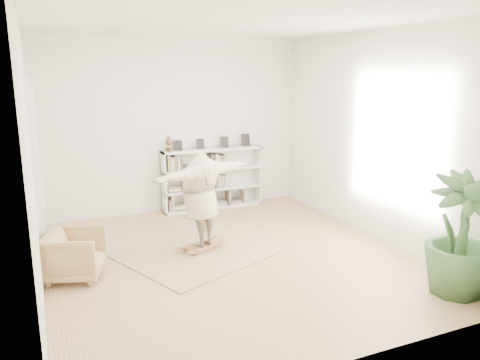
% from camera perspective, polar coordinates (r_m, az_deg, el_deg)
% --- Properties ---
extents(floor, '(6.00, 6.00, 0.00)m').
position_cam_1_polar(floor, '(7.54, -1.21, -9.50)').
color(floor, '#9A764F').
rests_on(floor, ground).
extents(room_shell, '(6.00, 6.00, 6.00)m').
position_cam_1_polar(room_shell, '(9.77, -8.17, 16.53)').
color(room_shell, silver).
rests_on(room_shell, floor).
extents(doors, '(0.09, 1.78, 2.92)m').
position_cam_1_polar(doors, '(7.89, -23.57, 1.06)').
color(doors, white).
rests_on(doors, floor).
extents(bookshelf, '(2.20, 0.35, 1.64)m').
position_cam_1_polar(bookshelf, '(10.11, -3.40, 0.11)').
color(bookshelf, silver).
rests_on(bookshelf, floor).
extents(armchair, '(0.97, 0.96, 0.70)m').
position_cam_1_polar(armchair, '(7.14, -19.47, -8.59)').
color(armchair, tan).
rests_on(armchair, floor).
extents(rug, '(3.07, 2.79, 0.02)m').
position_cam_1_polar(rug, '(7.87, -4.65, -8.48)').
color(rug, tan).
rests_on(rug, floor).
extents(rocker_board, '(0.64, 0.52, 0.12)m').
position_cam_1_polar(rocker_board, '(7.84, -4.66, -8.05)').
color(rocker_board, '#95653B').
rests_on(rocker_board, rug).
extents(person, '(2.03, 1.24, 1.60)m').
position_cam_1_polar(person, '(7.58, -4.78, -1.92)').
color(person, '#BFAA8F').
rests_on(person, rocker_board).
extents(houseplant, '(1.14, 1.14, 1.63)m').
position_cam_1_polar(houseplant, '(6.77, 25.27, -6.08)').
color(houseplant, '#33562B').
rests_on(houseplant, floor).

